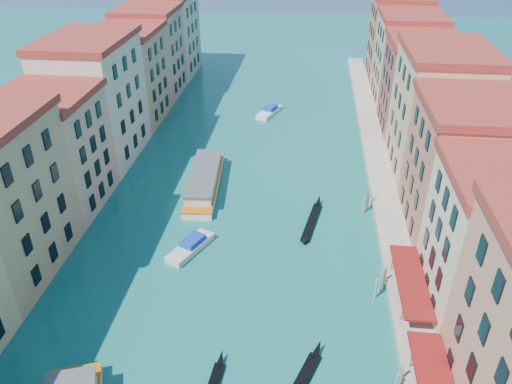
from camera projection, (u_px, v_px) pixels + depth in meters
The scene contains 8 objects.
left_bank_palazzos at pixel (80, 118), 78.73m from camera, with size 12.80×128.40×21.00m.
right_bank_palazzos at pixel (445, 133), 73.75m from camera, with size 12.80×128.40×21.00m.
quay at pixel (382, 184), 79.24m from camera, with size 4.00×140.00×1.00m, color #B0A58E.
mooring_poles_right at pixel (392, 361), 48.21m from camera, with size 1.44×54.24×3.20m.
vaporetto_far at pixel (204, 180), 78.87m from camera, with size 5.76×19.40×2.84m.
gondola_far at pixel (312, 220), 70.71m from camera, with size 3.25×12.45×1.77m.
motorboat_mid at pixel (191, 246), 65.15m from camera, with size 5.43×7.91×1.58m.
motorboat_far at pixel (269, 111), 105.72m from camera, with size 5.09×8.17×1.62m.
Camera 1 is at (9.60, -5.42, 40.10)m, focal length 35.00 mm.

